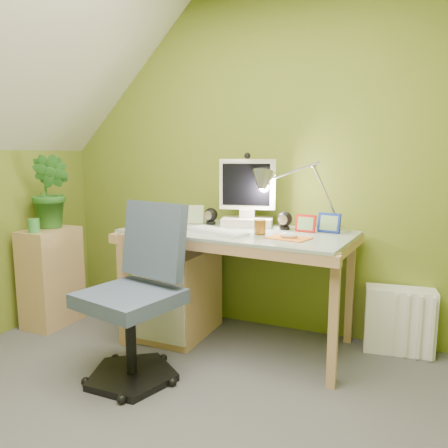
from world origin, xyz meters
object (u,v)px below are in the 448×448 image
at_px(side_ledge, 52,277).
at_px(potted_plant, 51,192).
at_px(desk, 237,288).
at_px(task_chair, 129,295).
at_px(desk_lamp, 314,181).
at_px(radiator, 399,320).
at_px(monitor, 248,192).

height_order(side_ledge, potted_plant, potted_plant).
height_order(desk, potted_plant, potted_plant).
height_order(desk, task_chair, task_chair).
bearing_deg(task_chair, desk_lamp, 59.32).
bearing_deg(radiator, desk_lamp, -175.21).
relative_size(desk_lamp, radiator, 1.51).
distance_m(desk_lamp, side_ledge, 2.04).
bearing_deg(potted_plant, desk_lamp, 10.82).
xyz_separation_m(desk, desk_lamp, (0.45, 0.18, 0.71)).
bearing_deg(side_ledge, desk, 9.08).
bearing_deg(task_chair, monitor, 79.56).
bearing_deg(radiator, task_chair, -151.55).
bearing_deg(side_ledge, potted_plant, 90.00).
xyz_separation_m(side_ledge, task_chair, (1.04, -0.46, 0.13)).
relative_size(side_ledge, potted_plant, 1.33).
distance_m(task_chair, radiator, 1.72).
relative_size(potted_plant, radiator, 1.29).
xyz_separation_m(potted_plant, task_chair, (1.04, -0.51, -0.50)).
bearing_deg(task_chair, radiator, 48.31).
bearing_deg(monitor, radiator, -7.48).
bearing_deg(potted_plant, monitor, 14.15).
bearing_deg(task_chair, potted_plant, 166.55).
relative_size(task_chair, radiator, 2.35).
xyz_separation_m(task_chair, radiator, (1.38, 0.98, -0.29)).
height_order(desk_lamp, radiator, desk_lamp).
xyz_separation_m(monitor, radiator, (1.01, 0.12, -0.81)).
bearing_deg(side_ledge, desk_lamp, 12.30).
bearing_deg(desk_lamp, side_ledge, -174.77).
relative_size(desk_lamp, task_chair, 0.64).
height_order(desk_lamp, side_ledge, desk_lamp).
height_order(desk, desk_lamp, desk_lamp).
bearing_deg(monitor, desk, -104.08).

